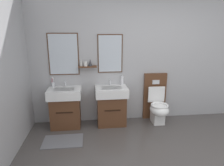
# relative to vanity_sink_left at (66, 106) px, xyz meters

# --- Properties ---
(wall_back) EXTENTS (5.13, 0.27, 2.77)m
(wall_back) POSITION_rel_vanity_sink_left_xyz_m (1.75, 0.26, 0.97)
(wall_back) COLOR #A8A8AA
(wall_back) RESTS_ON ground
(bath_mat) EXTENTS (0.68, 0.44, 0.01)m
(bath_mat) POSITION_rel_vanity_sink_left_xyz_m (0.00, -0.59, -0.41)
(bath_mat) COLOR slate
(bath_mat) RESTS_ON ground
(vanity_sink_left) EXTENTS (0.63, 0.49, 0.78)m
(vanity_sink_left) POSITION_rel_vanity_sink_left_xyz_m (0.00, 0.00, 0.00)
(vanity_sink_left) COLOR #56331E
(vanity_sink_left) RESTS_ON ground
(tap_on_left_sink) EXTENTS (0.03, 0.13, 0.11)m
(tap_on_left_sink) POSITION_rel_vanity_sink_left_xyz_m (0.00, 0.18, 0.44)
(tap_on_left_sink) COLOR silver
(tap_on_left_sink) RESTS_ON vanity_sink_left
(vanity_sink_right) EXTENTS (0.63, 0.49, 0.78)m
(vanity_sink_right) POSITION_rel_vanity_sink_left_xyz_m (0.91, 0.00, 0.00)
(vanity_sink_right) COLOR #56331E
(vanity_sink_right) RESTS_ON ground
(tap_on_right_sink) EXTENTS (0.03, 0.13, 0.11)m
(tap_on_right_sink) POSITION_rel_vanity_sink_left_xyz_m (0.91, 0.18, 0.44)
(tap_on_right_sink) COLOR silver
(tap_on_right_sink) RESTS_ON vanity_sink_right
(toilet) EXTENTS (0.48, 0.62, 1.00)m
(toilet) POSITION_rel_vanity_sink_left_xyz_m (1.87, 0.00, -0.04)
(toilet) COLOR #56331E
(toilet) RESTS_ON ground
(toothbrush_cup) EXTENTS (0.07, 0.07, 0.20)m
(toothbrush_cup) POSITION_rel_vanity_sink_left_xyz_m (-0.24, 0.16, 0.42)
(toothbrush_cup) COLOR silver
(toothbrush_cup) RESTS_ON vanity_sink_left
(soap_dispenser) EXTENTS (0.06, 0.06, 0.20)m
(soap_dispenser) POSITION_rel_vanity_sink_left_xyz_m (1.16, 0.17, 0.46)
(soap_dispenser) COLOR white
(soap_dispenser) RESTS_ON vanity_sink_right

